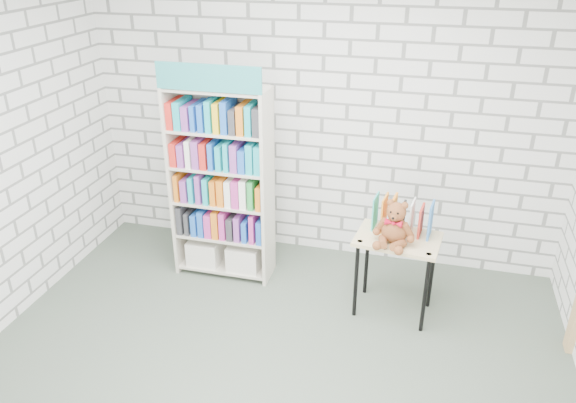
# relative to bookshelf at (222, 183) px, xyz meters

# --- Properties ---
(ground) EXTENTS (4.50, 4.50, 0.00)m
(ground) POSITION_rel_bookshelf_xyz_m (0.78, -1.36, -0.92)
(ground) COLOR #485346
(ground) RESTS_ON ground
(room_shell) EXTENTS (4.52, 4.02, 2.81)m
(room_shell) POSITION_rel_bookshelf_xyz_m (0.78, -1.36, 0.86)
(room_shell) COLOR silver
(room_shell) RESTS_ON ground
(bookshelf) EXTENTS (0.90, 0.35, 2.03)m
(bookshelf) POSITION_rel_bookshelf_xyz_m (0.00, 0.00, 0.00)
(bookshelf) COLOR beige
(bookshelf) RESTS_ON ground
(display_table) EXTENTS (0.72, 0.54, 0.72)m
(display_table) POSITION_rel_bookshelf_xyz_m (1.61, -0.25, -0.30)
(display_table) COLOR tan
(display_table) RESTS_ON ground
(table_books) EXTENTS (0.49, 0.26, 0.28)m
(table_books) POSITION_rel_bookshelf_xyz_m (1.62, -0.14, -0.06)
(table_books) COLOR #2AB7B1
(table_books) RESTS_ON display_table
(teddy_bear) EXTENTS (0.33, 0.32, 0.36)m
(teddy_bear) POSITION_rel_bookshelf_xyz_m (1.58, -0.35, -0.05)
(teddy_bear) COLOR brown
(teddy_bear) RESTS_ON display_table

